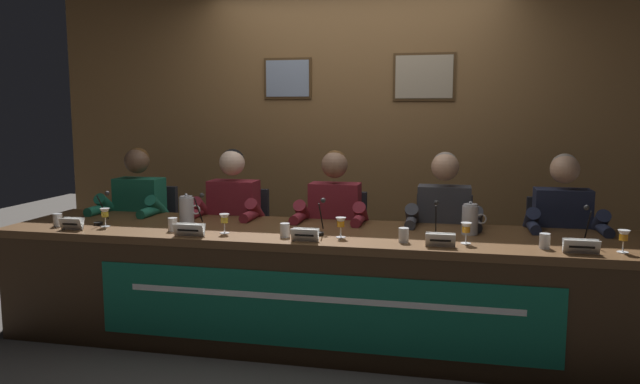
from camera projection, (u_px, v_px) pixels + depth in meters
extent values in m
plane|color=#4C4742|center=(320.00, 340.00, 3.99)|extent=(12.00, 12.00, 0.00)
cube|color=brown|center=(355.00, 135.00, 5.18)|extent=(5.37, 0.12, 2.60)
cube|color=#4C3319|center=(288.00, 78.00, 5.18)|extent=(0.42, 0.02, 0.35)
cube|color=#8C99AD|center=(287.00, 78.00, 5.17)|extent=(0.38, 0.01, 0.31)
cube|color=#4C3319|center=(424.00, 77.00, 4.93)|extent=(0.50, 0.02, 0.39)
cube|color=tan|center=(424.00, 77.00, 4.92)|extent=(0.46, 0.01, 0.35)
cube|color=brown|center=(320.00, 234.00, 3.90)|extent=(4.17, 0.87, 0.05)
cube|color=#342112|center=(305.00, 310.00, 3.54)|extent=(4.11, 0.04, 0.69)
cube|color=#342112|center=(46.00, 272.00, 4.38)|extent=(0.08, 0.79, 0.69)
cube|color=#14664C|center=(316.00, 312.00, 3.51)|extent=(2.74, 0.01, 0.45)
cube|color=white|center=(316.00, 299.00, 3.49)|extent=(2.33, 0.00, 0.04)
cylinder|color=black|center=(146.00, 298.00, 4.84)|extent=(0.44, 0.44, 0.02)
cylinder|color=black|center=(145.00, 273.00, 4.81)|extent=(0.05, 0.05, 0.40)
cube|color=#232328|center=(143.00, 246.00, 4.78)|extent=(0.44, 0.44, 0.03)
cube|color=#232328|center=(154.00, 213.00, 4.94)|extent=(0.40, 0.05, 0.44)
cylinder|color=black|center=(109.00, 284.00, 4.49)|extent=(0.10, 0.10, 0.45)
cylinder|color=black|center=(133.00, 285.00, 4.45)|extent=(0.10, 0.10, 0.45)
cylinder|color=black|center=(118.00, 243.00, 4.60)|extent=(0.13, 0.34, 0.13)
cylinder|color=black|center=(142.00, 244.00, 4.56)|extent=(0.13, 0.34, 0.13)
cube|color=#196047|center=(140.00, 209.00, 4.71)|extent=(0.36, 0.20, 0.48)
sphere|color=brown|center=(137.00, 161.00, 4.64)|extent=(0.19, 0.19, 0.19)
sphere|color=#593819|center=(138.00, 159.00, 4.66)|extent=(0.17, 0.17, 0.17)
cylinder|color=#196047|center=(109.00, 207.00, 4.66)|extent=(0.09, 0.30, 0.25)
cylinder|color=#196047|center=(159.00, 209.00, 4.57)|extent=(0.09, 0.30, 0.25)
cylinder|color=#196047|center=(97.00, 210.00, 4.50)|extent=(0.07, 0.24, 0.07)
cylinder|color=#196047|center=(148.00, 212.00, 4.41)|extent=(0.07, 0.24, 0.07)
cube|color=white|center=(70.00, 224.00, 3.90)|extent=(0.15, 0.03, 0.08)
cube|color=white|center=(73.00, 223.00, 3.93)|extent=(0.15, 0.03, 0.08)
cube|color=black|center=(70.00, 224.00, 3.89)|extent=(0.11, 0.01, 0.01)
cylinder|color=white|center=(106.00, 226.00, 4.02)|extent=(0.06, 0.06, 0.00)
cylinder|color=white|center=(105.00, 222.00, 4.02)|extent=(0.01, 0.01, 0.05)
cone|color=white|center=(105.00, 213.00, 4.01)|extent=(0.06, 0.06, 0.06)
cylinder|color=yellow|center=(105.00, 214.00, 4.01)|extent=(0.04, 0.04, 0.04)
cylinder|color=silver|center=(58.00, 220.00, 4.03)|extent=(0.06, 0.06, 0.08)
cylinder|color=silver|center=(58.00, 222.00, 4.04)|extent=(0.05, 0.05, 0.05)
cylinder|color=black|center=(98.00, 224.00, 4.08)|extent=(0.06, 0.06, 0.02)
cylinder|color=black|center=(103.00, 207.00, 4.13)|extent=(0.01, 0.13, 0.18)
sphere|color=#2D2D2D|center=(107.00, 193.00, 4.18)|extent=(0.03, 0.03, 0.03)
cylinder|color=black|center=(237.00, 305.00, 4.68)|extent=(0.44, 0.44, 0.02)
cylinder|color=black|center=(237.00, 278.00, 4.65)|extent=(0.05, 0.05, 0.40)
cube|color=#232328|center=(236.00, 251.00, 4.62)|extent=(0.44, 0.44, 0.03)
cube|color=#232328|center=(244.00, 216.00, 4.78)|extent=(0.40, 0.05, 0.44)
cylinder|color=black|center=(206.00, 290.00, 4.33)|extent=(0.10, 0.10, 0.45)
cylinder|color=black|center=(233.00, 292.00, 4.29)|extent=(0.10, 0.10, 0.45)
cylinder|color=black|center=(214.00, 248.00, 4.44)|extent=(0.13, 0.34, 0.13)
cylinder|color=black|center=(239.00, 249.00, 4.39)|extent=(0.13, 0.34, 0.13)
cube|color=maroon|center=(234.00, 212.00, 4.55)|extent=(0.36, 0.20, 0.48)
sphere|color=beige|center=(232.00, 163.00, 4.48)|extent=(0.19, 0.19, 0.19)
sphere|color=black|center=(233.00, 161.00, 4.49)|extent=(0.17, 0.17, 0.17)
cylinder|color=maroon|center=(202.00, 211.00, 4.49)|extent=(0.09, 0.30, 0.25)
cylinder|color=maroon|center=(256.00, 213.00, 4.40)|extent=(0.09, 0.30, 0.25)
cylinder|color=maroon|center=(194.00, 214.00, 4.34)|extent=(0.07, 0.24, 0.07)
cylinder|color=maroon|center=(249.00, 216.00, 4.25)|extent=(0.07, 0.24, 0.07)
cube|color=white|center=(188.00, 230.00, 3.69)|extent=(0.19, 0.03, 0.08)
cube|color=white|center=(190.00, 229.00, 3.73)|extent=(0.19, 0.03, 0.08)
cube|color=black|center=(188.00, 230.00, 3.69)|extent=(0.14, 0.01, 0.01)
cylinder|color=white|center=(225.00, 233.00, 3.80)|extent=(0.06, 0.06, 0.00)
cylinder|color=white|center=(225.00, 228.00, 3.80)|extent=(0.01, 0.01, 0.05)
cone|color=white|center=(224.00, 219.00, 3.79)|extent=(0.06, 0.06, 0.06)
cylinder|color=yellow|center=(224.00, 220.00, 3.79)|extent=(0.04, 0.04, 0.04)
cylinder|color=silver|center=(173.00, 224.00, 3.87)|extent=(0.06, 0.06, 0.08)
cylinder|color=silver|center=(173.00, 227.00, 3.88)|extent=(0.05, 0.05, 0.05)
cylinder|color=black|center=(195.00, 226.00, 3.98)|extent=(0.06, 0.06, 0.02)
cylinder|color=black|center=(198.00, 210.00, 4.02)|extent=(0.01, 0.13, 0.18)
sphere|color=#2D2D2D|center=(202.00, 195.00, 4.07)|extent=(0.03, 0.03, 0.03)
cylinder|color=black|center=(335.00, 312.00, 4.51)|extent=(0.44, 0.44, 0.02)
cylinder|color=black|center=(335.00, 284.00, 4.48)|extent=(0.05, 0.05, 0.40)
cube|color=#232328|center=(336.00, 256.00, 4.45)|extent=(0.44, 0.44, 0.03)
cube|color=#232328|center=(341.00, 220.00, 4.62)|extent=(0.40, 0.05, 0.44)
cylinder|color=black|center=(312.00, 297.00, 4.16)|extent=(0.10, 0.10, 0.45)
cylinder|color=black|center=(340.00, 299.00, 4.12)|extent=(0.10, 0.10, 0.45)
cylinder|color=black|center=(316.00, 253.00, 4.27)|extent=(0.13, 0.34, 0.13)
cylinder|color=black|center=(344.00, 254.00, 4.23)|extent=(0.13, 0.34, 0.13)
cube|color=maroon|center=(335.00, 216.00, 4.38)|extent=(0.36, 0.20, 0.48)
sphere|color=#8E664C|center=(335.00, 165.00, 4.32)|extent=(0.19, 0.19, 0.19)
sphere|color=#593819|center=(335.00, 162.00, 4.33)|extent=(0.17, 0.17, 0.17)
cylinder|color=maroon|center=(304.00, 214.00, 4.33)|extent=(0.09, 0.30, 0.25)
cylinder|color=maroon|center=(362.00, 217.00, 4.24)|extent=(0.09, 0.30, 0.25)
cylinder|color=maroon|center=(298.00, 218.00, 4.17)|extent=(0.07, 0.24, 0.07)
cylinder|color=maroon|center=(358.00, 220.00, 4.09)|extent=(0.07, 0.24, 0.07)
cube|color=white|center=(304.00, 235.00, 3.54)|extent=(0.16, 0.03, 0.08)
cube|color=white|center=(306.00, 234.00, 3.58)|extent=(0.16, 0.03, 0.08)
cube|color=black|center=(304.00, 235.00, 3.54)|extent=(0.11, 0.01, 0.01)
cylinder|color=white|center=(341.00, 237.00, 3.68)|extent=(0.06, 0.06, 0.00)
cylinder|color=white|center=(341.00, 232.00, 3.67)|extent=(0.01, 0.01, 0.05)
cone|color=white|center=(341.00, 223.00, 3.66)|extent=(0.06, 0.06, 0.06)
cylinder|color=orange|center=(341.00, 224.00, 3.67)|extent=(0.04, 0.04, 0.04)
cylinder|color=silver|center=(285.00, 230.00, 3.69)|extent=(0.06, 0.06, 0.08)
cylinder|color=silver|center=(285.00, 233.00, 3.69)|extent=(0.05, 0.05, 0.05)
cylinder|color=black|center=(319.00, 234.00, 3.74)|extent=(0.06, 0.06, 0.02)
cylinder|color=black|center=(321.00, 216.00, 3.78)|extent=(0.01, 0.13, 0.18)
sphere|color=#2D2D2D|center=(323.00, 201.00, 3.83)|extent=(0.03, 0.03, 0.03)
cylinder|color=black|center=(441.00, 319.00, 4.35)|extent=(0.44, 0.44, 0.02)
cylinder|color=black|center=(442.00, 291.00, 4.32)|extent=(0.05, 0.05, 0.40)
cube|color=#232328|center=(443.00, 262.00, 4.29)|extent=(0.44, 0.44, 0.03)
cube|color=#232328|center=(444.00, 224.00, 4.45)|extent=(0.40, 0.05, 0.44)
cylinder|color=black|center=(425.00, 305.00, 4.00)|extent=(0.10, 0.10, 0.45)
cylinder|color=black|center=(456.00, 307.00, 3.96)|extent=(0.10, 0.10, 0.45)
cylinder|color=black|center=(427.00, 259.00, 4.11)|extent=(0.13, 0.34, 0.13)
cylinder|color=black|center=(457.00, 260.00, 4.07)|extent=(0.13, 0.34, 0.13)
cube|color=#38383D|center=(444.00, 220.00, 4.22)|extent=(0.36, 0.20, 0.48)
sphere|color=tan|center=(445.00, 167.00, 4.15)|extent=(0.19, 0.19, 0.19)
sphere|color=gray|center=(445.00, 164.00, 4.16)|extent=(0.17, 0.17, 0.17)
cylinder|color=#38383D|center=(413.00, 219.00, 4.17)|extent=(0.09, 0.30, 0.25)
cylinder|color=#38383D|center=(475.00, 221.00, 4.08)|extent=(0.09, 0.30, 0.25)
cylinder|color=#38383D|center=(411.00, 222.00, 4.01)|extent=(0.07, 0.24, 0.07)
cylinder|color=#38383D|center=(476.00, 225.00, 3.92)|extent=(0.07, 0.24, 0.07)
cube|color=white|center=(440.00, 240.00, 3.40)|extent=(0.17, 0.03, 0.08)
cube|color=white|center=(440.00, 239.00, 3.44)|extent=(0.17, 0.03, 0.08)
cube|color=black|center=(440.00, 241.00, 3.40)|extent=(0.12, 0.01, 0.01)
cylinder|color=white|center=(466.00, 243.00, 3.50)|extent=(0.06, 0.06, 0.00)
cylinder|color=white|center=(466.00, 238.00, 3.50)|extent=(0.01, 0.01, 0.05)
cone|color=white|center=(466.00, 228.00, 3.49)|extent=(0.06, 0.06, 0.06)
cylinder|color=orange|center=(466.00, 229.00, 3.49)|extent=(0.04, 0.04, 0.04)
cylinder|color=silver|center=(404.00, 235.00, 3.54)|extent=(0.06, 0.06, 0.08)
cylinder|color=silver|center=(404.00, 238.00, 3.54)|extent=(0.05, 0.05, 0.05)
cylinder|color=black|center=(435.00, 237.00, 3.65)|extent=(0.06, 0.06, 0.02)
cylinder|color=black|center=(436.00, 219.00, 3.70)|extent=(0.01, 0.13, 0.18)
sphere|color=#2D2D2D|center=(437.00, 203.00, 3.75)|extent=(0.03, 0.03, 0.03)
cylinder|color=black|center=(555.00, 328.00, 4.18)|extent=(0.44, 0.44, 0.02)
cylinder|color=black|center=(557.00, 298.00, 4.15)|extent=(0.05, 0.05, 0.40)
cube|color=#232328|center=(558.00, 268.00, 4.13)|extent=(0.44, 0.44, 0.03)
cube|color=#232328|center=(555.00, 228.00, 4.29)|extent=(0.40, 0.05, 0.44)
cylinder|color=black|center=(549.00, 313.00, 3.84)|extent=(0.10, 0.10, 0.45)
cylinder|color=black|center=(583.00, 315.00, 3.79)|extent=(0.10, 0.10, 0.45)
cylinder|color=black|center=(548.00, 265.00, 3.95)|extent=(0.13, 0.34, 0.13)
cylinder|color=black|center=(580.00, 266.00, 3.90)|extent=(0.13, 0.34, 0.13)
cube|color=#1E2338|center=(561.00, 224.00, 4.06)|extent=(0.36, 0.20, 0.48)
sphere|color=tan|center=(565.00, 169.00, 3.99)|extent=(0.19, 0.19, 0.19)
sphere|color=gray|center=(565.00, 167.00, 4.00)|extent=(0.17, 0.17, 0.17)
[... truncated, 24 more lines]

